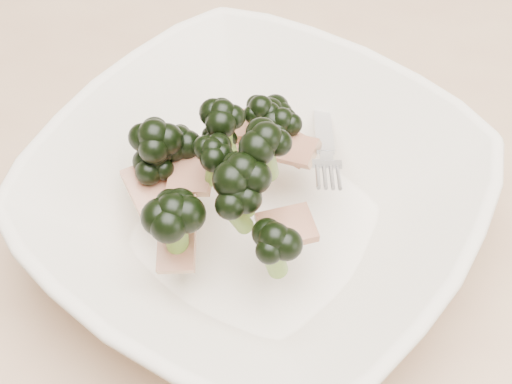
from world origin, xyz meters
TOP-DOWN VIEW (x-y plane):
  - dining_table at (0.00, 0.00)m, footprint 1.20×0.80m
  - broccoli_dish at (-0.08, -0.01)m, footprint 0.41×0.41m

SIDE VIEW (x-z plane):
  - dining_table at x=0.00m, z-range 0.28..1.03m
  - broccoli_dish at x=-0.08m, z-range 0.73..0.86m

